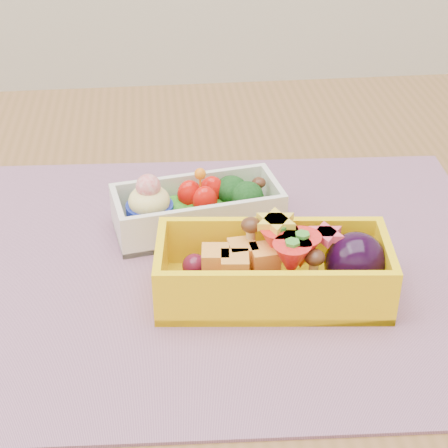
{
  "coord_description": "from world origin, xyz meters",
  "views": [
    {
      "loc": [
        -0.01,
        -0.51,
        1.11
      ],
      "look_at": [
        0.05,
        -0.01,
        0.79
      ],
      "focal_mm": 58.51,
      "sensor_mm": 36.0,
      "label": 1
    }
  ],
  "objects": [
    {
      "name": "bento_white",
      "position": [
        0.03,
        0.04,
        0.77
      ],
      "size": [
        0.16,
        0.09,
        0.06
      ],
      "rotation": [
        0.0,
        0.0,
        0.17
      ],
      "color": "silver",
      "rests_on": "placemat"
    },
    {
      "name": "bento_yellow",
      "position": [
        0.08,
        -0.06,
        0.78
      ],
      "size": [
        0.19,
        0.1,
        0.06
      ],
      "rotation": [
        0.0,
        0.0,
        -0.1
      ],
      "color": "yellow",
      "rests_on": "placemat"
    },
    {
      "name": "placemat",
      "position": [
        0.04,
        -0.02,
        0.75
      ],
      "size": [
        0.51,
        0.4,
        0.0
      ],
      "primitive_type": "cube",
      "rotation": [
        0.0,
        0.0,
        -0.05
      ],
      "color": "gray",
      "rests_on": "table"
    },
    {
      "name": "table",
      "position": [
        0.0,
        0.0,
        0.65
      ],
      "size": [
        1.2,
        0.8,
        0.75
      ],
      "color": "brown",
      "rests_on": "ground"
    }
  ]
}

